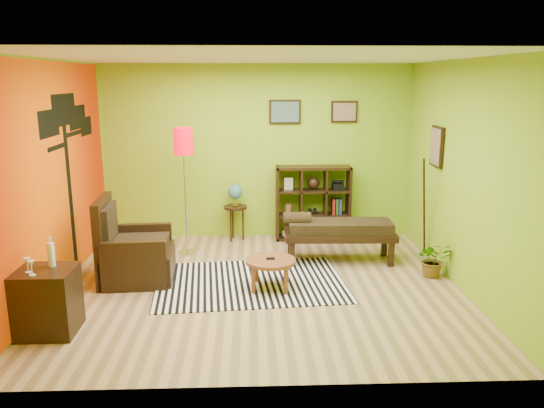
{
  "coord_description": "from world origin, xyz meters",
  "views": [
    {
      "loc": [
        -0.1,
        -6.3,
        2.56
      ],
      "look_at": [
        0.16,
        0.08,
        1.05
      ],
      "focal_mm": 35.0,
      "sensor_mm": 36.0,
      "label": 1
    }
  ],
  "objects_px": {
    "floor_lamp": "(184,153)",
    "coffee_table": "(271,263)",
    "armchair": "(132,255)",
    "bench": "(337,230)",
    "cube_shelf": "(314,203)",
    "potted_plant": "(433,263)",
    "side_cabinet": "(47,301)",
    "globe_table": "(235,198)"
  },
  "relations": [
    {
      "from": "coffee_table",
      "to": "armchair",
      "type": "height_order",
      "value": "armchair"
    },
    {
      "from": "globe_table",
      "to": "cube_shelf",
      "type": "relative_size",
      "value": 0.76
    },
    {
      "from": "floor_lamp",
      "to": "coffee_table",
      "type": "bearing_deg",
      "value": -49.34
    },
    {
      "from": "side_cabinet",
      "to": "globe_table",
      "type": "xyz_separation_m",
      "value": [
        1.84,
        3.18,
        0.35
      ]
    },
    {
      "from": "armchair",
      "to": "bench",
      "type": "bearing_deg",
      "value": 12.39
    },
    {
      "from": "armchair",
      "to": "cube_shelf",
      "type": "relative_size",
      "value": 0.92
    },
    {
      "from": "floor_lamp",
      "to": "potted_plant",
      "type": "bearing_deg",
      "value": -17.63
    },
    {
      "from": "side_cabinet",
      "to": "coffee_table",
      "type": "bearing_deg",
      "value": 25.07
    },
    {
      "from": "armchair",
      "to": "globe_table",
      "type": "distance_m",
      "value": 2.17
    },
    {
      "from": "globe_table",
      "to": "potted_plant",
      "type": "height_order",
      "value": "globe_table"
    },
    {
      "from": "coffee_table",
      "to": "globe_table",
      "type": "xyz_separation_m",
      "value": [
        -0.49,
        2.09,
        0.36
      ]
    },
    {
      "from": "armchair",
      "to": "floor_lamp",
      "type": "height_order",
      "value": "floor_lamp"
    },
    {
      "from": "armchair",
      "to": "side_cabinet",
      "type": "bearing_deg",
      "value": -110.5
    },
    {
      "from": "floor_lamp",
      "to": "cube_shelf",
      "type": "relative_size",
      "value": 1.57
    },
    {
      "from": "cube_shelf",
      "to": "potted_plant",
      "type": "height_order",
      "value": "cube_shelf"
    },
    {
      "from": "coffee_table",
      "to": "bench",
      "type": "relative_size",
      "value": 0.39
    },
    {
      "from": "bench",
      "to": "side_cabinet",
      "type": "bearing_deg",
      "value": -147.95
    },
    {
      "from": "coffee_table",
      "to": "side_cabinet",
      "type": "relative_size",
      "value": 0.62
    },
    {
      "from": "side_cabinet",
      "to": "floor_lamp",
      "type": "height_order",
      "value": "floor_lamp"
    },
    {
      "from": "cube_shelf",
      "to": "bench",
      "type": "height_order",
      "value": "cube_shelf"
    },
    {
      "from": "side_cabinet",
      "to": "floor_lamp",
      "type": "distance_m",
      "value": 2.98
    },
    {
      "from": "side_cabinet",
      "to": "globe_table",
      "type": "distance_m",
      "value": 3.69
    },
    {
      "from": "armchair",
      "to": "floor_lamp",
      "type": "relative_size",
      "value": 0.58
    },
    {
      "from": "armchair",
      "to": "floor_lamp",
      "type": "distance_m",
      "value": 1.67
    },
    {
      "from": "globe_table",
      "to": "potted_plant",
      "type": "relative_size",
      "value": 1.92
    },
    {
      "from": "bench",
      "to": "potted_plant",
      "type": "distance_m",
      "value": 1.38
    },
    {
      "from": "cube_shelf",
      "to": "potted_plant",
      "type": "xyz_separation_m",
      "value": [
        1.39,
        -1.78,
        -0.41
      ]
    },
    {
      "from": "bench",
      "to": "coffee_table",
      "type": "bearing_deg",
      "value": -134.94
    },
    {
      "from": "globe_table",
      "to": "cube_shelf",
      "type": "bearing_deg",
      "value": 0.83
    },
    {
      "from": "side_cabinet",
      "to": "potted_plant",
      "type": "relative_size",
      "value": 2.09
    },
    {
      "from": "armchair",
      "to": "side_cabinet",
      "type": "relative_size",
      "value": 1.1
    },
    {
      "from": "potted_plant",
      "to": "armchair",
      "type": "bearing_deg",
      "value": 179.26
    },
    {
      "from": "side_cabinet",
      "to": "potted_plant",
      "type": "xyz_separation_m",
      "value": [
        4.5,
        1.42,
        -0.16
      ]
    },
    {
      "from": "globe_table",
      "to": "coffee_table",
      "type": "bearing_deg",
      "value": -76.75
    },
    {
      "from": "armchair",
      "to": "potted_plant",
      "type": "bearing_deg",
      "value": -0.74
    },
    {
      "from": "side_cabinet",
      "to": "cube_shelf",
      "type": "bearing_deg",
      "value": 45.73
    },
    {
      "from": "floor_lamp",
      "to": "potted_plant",
      "type": "height_order",
      "value": "floor_lamp"
    },
    {
      "from": "armchair",
      "to": "cube_shelf",
      "type": "bearing_deg",
      "value": 33.95
    },
    {
      "from": "side_cabinet",
      "to": "potted_plant",
      "type": "distance_m",
      "value": 4.72
    },
    {
      "from": "cube_shelf",
      "to": "potted_plant",
      "type": "bearing_deg",
      "value": -52.06
    },
    {
      "from": "floor_lamp",
      "to": "bench",
      "type": "relative_size",
      "value": 1.17
    },
    {
      "from": "side_cabinet",
      "to": "floor_lamp",
      "type": "xyz_separation_m",
      "value": [
        1.14,
        2.49,
        1.18
      ]
    }
  ]
}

